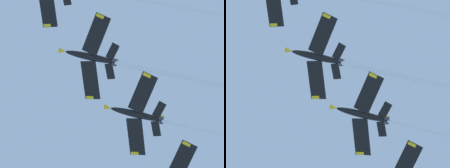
{
  "view_description": "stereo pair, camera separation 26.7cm",
  "coord_description": "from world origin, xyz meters",
  "views": [
    {
      "loc": [
        2.17,
        10.09,
        1.64
      ],
      "look_at": [
        -17.68,
        34.39,
        100.32
      ],
      "focal_mm": 74.58,
      "sensor_mm": 36.0,
      "label": 1
    },
    {
      "loc": [
        1.96,
        9.92,
        1.64
      ],
      "look_at": [
        -17.68,
        34.39,
        100.32
      ],
      "focal_mm": 74.58,
      "sensor_mm": 36.0,
      "label": 2
    }
  ],
  "objects": [
    {
      "name": "jet_second",
      "position": [
        -11.11,
        33.91,
        98.67
      ],
      "size": [
        34.96,
        36.33,
        16.69
      ],
      "color": "black"
    },
    {
      "name": "jet_third",
      "position": [
        -11.94,
        48.84,
        95.81
      ],
      "size": [
        38.49,
        39.75,
        18.04
      ],
      "color": "black"
    }
  ]
}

